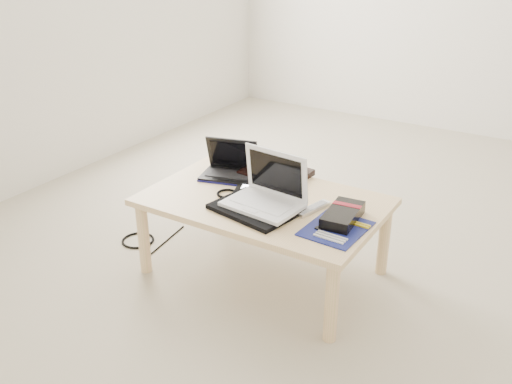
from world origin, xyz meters
The scene contains 13 objects.
ground centered at (0.00, 0.00, 0.00)m, with size 4.00×4.00×0.00m, color beige.
coffee_table centered at (-0.19, -0.72, 0.35)m, with size 1.10×0.70×0.40m.
book centered at (-0.28, -0.45, 0.42)m, with size 0.33×0.29×0.03m.
netbook centered at (-0.48, -0.57, 0.44)m, with size 0.31×0.26×0.19m.
tablet centered at (-0.23, -0.67, 0.41)m, with size 0.31×0.28×0.01m.
remote centered at (0.06, -0.70, 0.41)m, with size 0.09×0.20×0.02m.
neoprene_sleeve centered at (-0.16, -0.84, 0.41)m, with size 0.36×0.27×0.02m, color black.
white_laptop centered at (-0.13, -0.79, 0.47)m, with size 0.35×0.27×0.24m.
motherboard centered at (0.22, -0.81, 0.40)m, with size 0.25×0.30×0.01m.
gpu_box centered at (0.21, -0.73, 0.43)m, with size 0.15×0.26×0.06m.
cable_coil centered at (-0.36, -0.77, 0.41)m, with size 0.10×0.10×0.01m, color black.
floor_cable_coil centered at (-0.93, -0.82, 0.01)m, with size 0.18×0.18×0.01m, color black.
floor_cable_trail centered at (-0.80, -0.74, 0.00)m, with size 0.01×0.01×0.36m, color black.
Camera 1 is at (1.04, -2.79, 1.55)m, focal length 40.00 mm.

